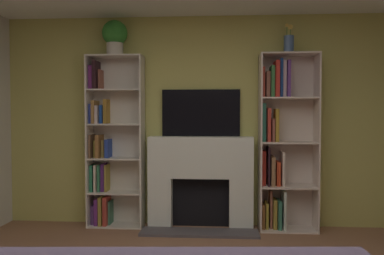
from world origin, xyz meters
name	(u,v)px	position (x,y,z in m)	size (l,w,h in m)	color
wall_back_accent	(201,121)	(0.00, 2.69, 1.27)	(4.92, 0.06, 2.54)	#C0BB5D
fireplace	(201,179)	(0.00, 2.53, 0.58)	(1.34, 0.54, 1.09)	white
tv	(201,113)	(0.00, 2.63, 1.37)	(0.94, 0.06, 0.56)	black
bookshelf_left	(110,147)	(-1.10, 2.55, 0.96)	(0.66, 0.28, 2.05)	silver
bookshelf_right	(280,143)	(0.94, 2.54, 1.02)	(0.66, 0.32, 2.05)	beige
potted_plant	(115,36)	(-1.02, 2.51, 2.29)	(0.30, 0.30, 0.42)	beige
vase_with_flowers	(289,43)	(1.02, 2.51, 2.18)	(0.11, 0.11, 0.34)	#4C6B9C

